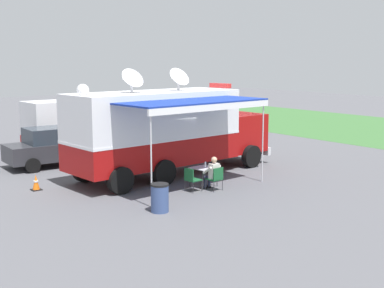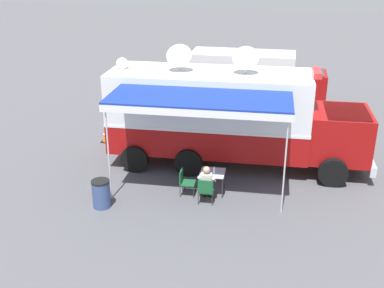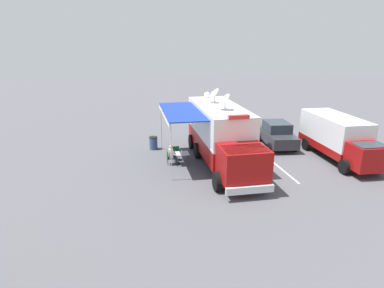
% 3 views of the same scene
% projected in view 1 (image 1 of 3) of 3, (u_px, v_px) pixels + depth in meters
% --- Properties ---
extents(ground_plane, '(100.00, 100.00, 0.00)m').
position_uv_depth(ground_plane, '(155.00, 178.00, 21.09)').
color(ground_plane, '#515156').
extents(lot_stripe, '(0.49, 4.79, 0.01)m').
position_uv_depth(lot_stripe, '(148.00, 159.00, 24.90)').
color(lot_stripe, silver).
rests_on(lot_stripe, ground).
extents(command_truck, '(5.44, 9.65, 4.53)m').
position_uv_depth(command_truck, '(170.00, 129.00, 21.25)').
color(command_truck, '#9E0F0F').
rests_on(command_truck, ground).
extents(folding_table, '(0.86, 0.86, 0.73)m').
position_uv_depth(folding_table, '(203.00, 169.00, 19.53)').
color(folding_table, silver).
rests_on(folding_table, ground).
extents(water_bottle, '(0.07, 0.07, 0.22)m').
position_uv_depth(water_bottle, '(205.00, 165.00, 19.51)').
color(water_bottle, silver).
rests_on(water_bottle, folding_table).
extents(folding_chair_at_table, '(0.52, 0.52, 0.87)m').
position_uv_depth(folding_chair_at_table, '(216.00, 177.00, 18.90)').
color(folding_chair_at_table, '#19562D').
rests_on(folding_chair_at_table, ground).
extents(folding_chair_beside_table, '(0.52, 0.52, 0.87)m').
position_uv_depth(folding_chair_beside_table, '(191.00, 178.00, 18.76)').
color(folding_chair_beside_table, '#19562D').
rests_on(folding_chair_beside_table, ground).
extents(seated_responder, '(0.68, 0.58, 1.25)m').
position_uv_depth(seated_responder, '(212.00, 172.00, 19.02)').
color(seated_responder, silver).
rests_on(seated_responder, ground).
extents(trash_bin, '(0.57, 0.57, 0.91)m').
position_uv_depth(trash_bin, '(160.00, 198.00, 16.26)').
color(trash_bin, '#384C7F').
rests_on(trash_bin, ground).
extents(traffic_cone, '(0.36, 0.36, 0.58)m').
position_uv_depth(traffic_cone, '(36.00, 183.00, 19.02)').
color(traffic_cone, black).
rests_on(traffic_cone, ground).
extents(support_truck, '(2.61, 6.90, 2.70)m').
position_uv_depth(support_truck, '(85.00, 124.00, 27.28)').
color(support_truck, white).
rests_on(support_truck, ground).
extents(car_behind_truck, '(2.11, 4.25, 1.76)m').
position_uv_depth(car_behind_truck, '(53.00, 147.00, 23.29)').
color(car_behind_truck, '#2D2D33').
rests_on(car_behind_truck, ground).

